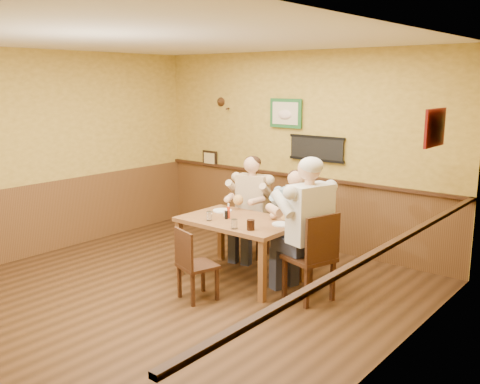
% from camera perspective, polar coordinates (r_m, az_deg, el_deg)
% --- Properties ---
extents(room, '(5.02, 5.03, 2.81)m').
position_cam_1_polar(room, '(5.88, -5.17, 4.95)').
color(room, '#321E0F').
rests_on(room, ground).
extents(dining_table, '(1.40, 0.90, 0.75)m').
position_cam_1_polar(dining_table, '(6.45, -0.06, -3.72)').
color(dining_table, brown).
rests_on(dining_table, ground).
extents(chair_back_left, '(0.48, 0.48, 0.88)m').
position_cam_1_polar(chair_back_left, '(7.36, 1.34, -3.53)').
color(chair_back_left, '#3E2313').
rests_on(chair_back_left, ground).
extents(chair_back_right, '(0.47, 0.47, 0.82)m').
position_cam_1_polar(chair_back_right, '(6.80, 5.92, -5.13)').
color(chair_back_right, '#3E2313').
rests_on(chair_back_right, ground).
extents(chair_right_end, '(0.58, 0.58, 1.00)m').
position_cam_1_polar(chair_right_end, '(5.95, 7.38, -6.77)').
color(chair_right_end, '#3E2313').
rests_on(chair_right_end, ground).
extents(chair_near_side, '(0.47, 0.47, 0.81)m').
position_cam_1_polar(chair_near_side, '(5.95, -4.53, -7.65)').
color(chair_near_side, '#3E2313').
rests_on(chair_near_side, ground).
extents(diner_tan_shirt, '(0.68, 0.68, 1.25)m').
position_cam_1_polar(diner_tan_shirt, '(7.31, 1.35, -2.11)').
color(diner_tan_shirt, beige).
rests_on(diner_tan_shirt, ground).
extents(diner_blue_polo, '(0.67, 0.67, 1.18)m').
position_cam_1_polar(diner_blue_polo, '(6.75, 5.95, -3.69)').
color(diner_blue_polo, '#7DA0BC').
rests_on(diner_blue_polo, ground).
extents(diner_white_elder, '(0.82, 0.82, 1.43)m').
position_cam_1_polar(diner_white_elder, '(5.88, 7.44, -4.78)').
color(diner_white_elder, silver).
rests_on(diner_white_elder, ground).
extents(water_glass_left, '(0.09, 0.09, 0.11)m').
position_cam_1_polar(water_glass_left, '(6.37, -3.31, -2.58)').
color(water_glass_left, white).
rests_on(water_glass_left, dining_table).
extents(water_glass_mid, '(0.09, 0.09, 0.11)m').
position_cam_1_polar(water_glass_mid, '(6.01, -0.62, -3.43)').
color(water_glass_mid, silver).
rests_on(water_glass_mid, dining_table).
extents(cola_tumbler, '(0.11, 0.11, 0.12)m').
position_cam_1_polar(cola_tumbler, '(5.96, 1.15, -3.53)').
color(cola_tumbler, black).
rests_on(cola_tumbler, dining_table).
extents(hot_sauce_bottle, '(0.05, 0.05, 0.16)m').
position_cam_1_polar(hot_sauce_bottle, '(6.46, -1.24, -2.11)').
color(hot_sauce_bottle, red).
rests_on(hot_sauce_bottle, dining_table).
extents(salt_shaker, '(0.03, 0.03, 0.08)m').
position_cam_1_polar(salt_shaker, '(6.56, -1.63, -2.24)').
color(salt_shaker, white).
rests_on(salt_shaker, dining_table).
extents(pepper_shaker, '(0.05, 0.05, 0.10)m').
position_cam_1_polar(pepper_shaker, '(6.43, -1.48, -2.47)').
color(pepper_shaker, black).
rests_on(pepper_shaker, dining_table).
extents(plate_far_left, '(0.30, 0.30, 0.02)m').
position_cam_1_polar(plate_far_left, '(6.82, -1.90, -1.99)').
color(plate_far_left, white).
rests_on(plate_far_left, dining_table).
extents(plate_far_right, '(0.31, 0.31, 0.02)m').
position_cam_1_polar(plate_far_right, '(6.20, 4.53, -3.44)').
color(plate_far_right, silver).
rests_on(plate_far_right, dining_table).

